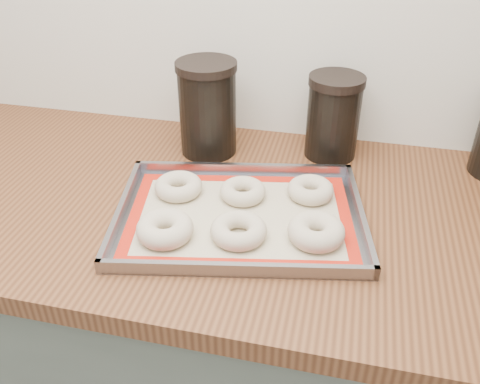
% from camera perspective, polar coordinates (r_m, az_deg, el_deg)
% --- Properties ---
extents(cabinet, '(3.00, 0.65, 0.86)m').
position_cam_1_polar(cabinet, '(1.32, 10.75, -19.57)').
color(cabinet, '#5B6458').
rests_on(cabinet, floor).
extents(countertop, '(3.06, 0.68, 0.04)m').
position_cam_1_polar(countertop, '(1.01, 13.38, -3.75)').
color(countertop, brown).
rests_on(countertop, cabinet).
extents(baking_tray, '(0.51, 0.41, 0.03)m').
position_cam_1_polar(baking_tray, '(0.96, -0.00, -2.65)').
color(baking_tray, gray).
rests_on(baking_tray, countertop).
extents(baking_mat, '(0.47, 0.36, 0.00)m').
position_cam_1_polar(baking_mat, '(0.96, 0.00, -2.75)').
color(baking_mat, '#C6B793').
rests_on(baking_mat, baking_tray).
extents(bagel_front_left, '(0.11, 0.11, 0.04)m').
position_cam_1_polar(bagel_front_left, '(0.91, -8.43, -4.11)').
color(bagel_front_left, beige).
rests_on(bagel_front_left, baking_mat).
extents(bagel_front_mid, '(0.11, 0.11, 0.03)m').
position_cam_1_polar(bagel_front_mid, '(0.90, -0.15, -4.33)').
color(bagel_front_mid, beige).
rests_on(bagel_front_mid, baking_mat).
extents(bagel_front_right, '(0.13, 0.13, 0.04)m').
position_cam_1_polar(bagel_front_right, '(0.90, 8.55, -4.40)').
color(bagel_front_right, beige).
rests_on(bagel_front_right, baking_mat).
extents(bagel_back_left, '(0.10, 0.10, 0.03)m').
position_cam_1_polar(bagel_back_left, '(1.03, -6.93, 0.62)').
color(bagel_back_left, beige).
rests_on(bagel_back_left, baking_mat).
extents(bagel_back_mid, '(0.12, 0.12, 0.03)m').
position_cam_1_polar(bagel_back_mid, '(1.01, 0.32, 0.08)').
color(bagel_back_mid, beige).
rests_on(bagel_back_mid, baking_mat).
extents(bagel_back_right, '(0.12, 0.12, 0.03)m').
position_cam_1_polar(bagel_back_right, '(1.02, 7.92, 0.24)').
color(bagel_back_right, beige).
rests_on(bagel_back_right, baking_mat).
extents(canister_left, '(0.13, 0.13, 0.21)m').
position_cam_1_polar(canister_left, '(1.15, -3.66, 9.38)').
color(canister_left, black).
rests_on(canister_left, countertop).
extents(canister_mid, '(0.12, 0.12, 0.19)m').
position_cam_1_polar(canister_mid, '(1.15, 10.43, 8.33)').
color(canister_mid, black).
rests_on(canister_mid, countertop).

